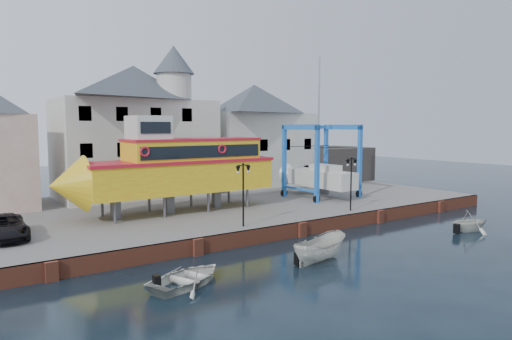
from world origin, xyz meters
TOP-DOWN VIEW (x-y plane):
  - ground at (0.00, 0.00)m, footprint 140.00×140.00m
  - hardstanding at (0.00, 11.00)m, footprint 44.00×22.00m
  - quay_wall at (-0.00, 0.10)m, footprint 44.00×0.47m
  - building_white_main at (-4.87, 18.39)m, footprint 14.00×8.30m
  - building_white_right at (9.00, 19.00)m, footprint 12.00×8.00m
  - shed_dark at (19.00, 17.00)m, footprint 8.00×7.00m
  - lamp_post_left at (-4.00, 1.20)m, footprint 1.12×0.32m
  - lamp_post_right at (6.00, 1.20)m, footprint 1.12×0.32m
  - tour_boat at (-6.03, 8.34)m, footprint 16.89×4.24m
  - travel_lift at (8.84, 8.43)m, footprint 6.14×8.61m
  - van at (-17.35, 6.32)m, footprint 2.42×5.12m
  - motorboat_a at (-2.86, -4.98)m, footprint 4.36×2.28m
  - motorboat_c at (11.04, -5.66)m, footprint 3.76×3.46m
  - motorboat_d at (-10.66, -4.22)m, footprint 5.19×4.52m

SIDE VIEW (x-z plane):
  - ground at x=0.00m, z-range 0.00..0.00m
  - motorboat_a at x=-2.86m, z-range -0.80..0.80m
  - motorboat_c at x=11.04m, z-range -0.83..0.83m
  - motorboat_d at x=-10.66m, z-range -0.45..0.45m
  - hardstanding at x=0.00m, z-range 0.00..1.00m
  - quay_wall at x=0.00m, z-range 0.00..1.00m
  - van at x=-17.35m, z-range 1.00..2.41m
  - shed_dark at x=19.00m, z-range 1.00..5.00m
  - travel_lift at x=8.84m, z-range -3.30..9.63m
  - lamp_post_left at x=-4.00m, z-range 2.07..6.27m
  - lamp_post_right at x=6.00m, z-range 2.07..6.27m
  - tour_boat at x=-6.03m, z-range 0.79..8.13m
  - building_white_right at x=9.00m, z-range 1.00..12.20m
  - building_white_main at x=-4.87m, z-range 0.34..14.34m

